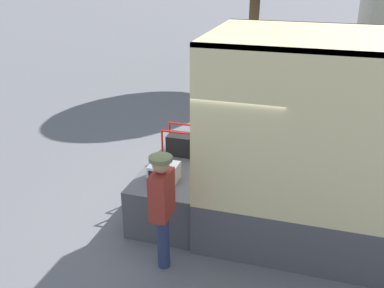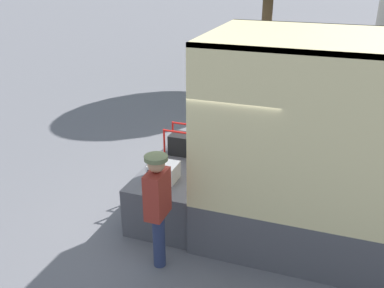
% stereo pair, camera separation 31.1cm
% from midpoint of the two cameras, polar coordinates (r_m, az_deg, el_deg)
% --- Properties ---
extents(ground_plane, '(160.00, 160.00, 0.00)m').
position_cam_midpoint_polar(ground_plane, '(7.76, 3.59, -9.22)').
color(ground_plane, slate).
extents(tailgate_deck, '(1.15, 2.28, 0.85)m').
position_cam_midpoint_polar(tailgate_deck, '(7.70, -0.45, -5.81)').
color(tailgate_deck, '#4C4C51').
rests_on(tailgate_deck, ground).
extents(microwave, '(0.46, 0.41, 0.28)m').
position_cam_midpoint_polar(microwave, '(7.01, -2.55, -3.71)').
color(microwave, white).
rests_on(microwave, tailgate_deck).
extents(portable_generator, '(0.70, 0.45, 0.52)m').
position_cam_midpoint_polar(portable_generator, '(7.89, 0.38, -0.02)').
color(portable_generator, black).
rests_on(portable_generator, tailgate_deck).
extents(worker_person, '(0.32, 0.44, 1.79)m').
position_cam_midpoint_polar(worker_person, '(5.99, -3.13, -7.53)').
color(worker_person, navy).
rests_on(worker_person, ground).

